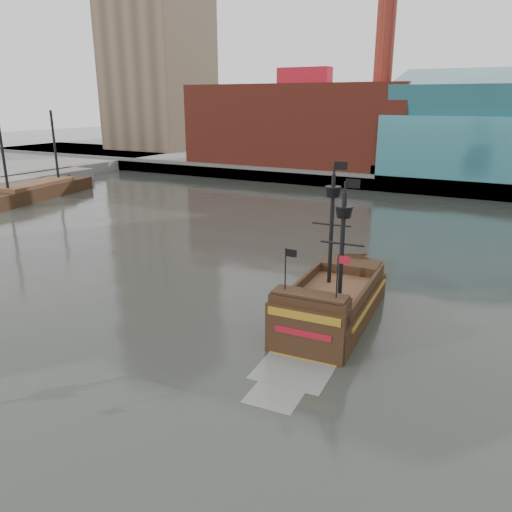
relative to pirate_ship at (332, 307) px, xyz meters
The scene contains 6 objects.
ground 12.56m from the pirate_ship, 119.37° to the right, with size 400.00×400.00×0.00m, color #242722.
promenade_far 81.32m from the pirate_ship, 94.33° to the left, with size 220.00×60.00×2.00m, color slate.
seawall 51.95m from the pirate_ship, 96.79° to the left, with size 220.00×1.00×2.60m, color #4C4C49.
skyline 77.33m from the pirate_ship, 90.73° to the left, with size 149.00×45.00×62.00m.
pirate_ship is the anchor object (origin of this frame).
docked_vessel 58.34m from the pirate_ship, 159.13° to the left, with size 8.47×21.77×14.46m.
Camera 1 is at (16.14, -18.62, 14.23)m, focal length 35.00 mm.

